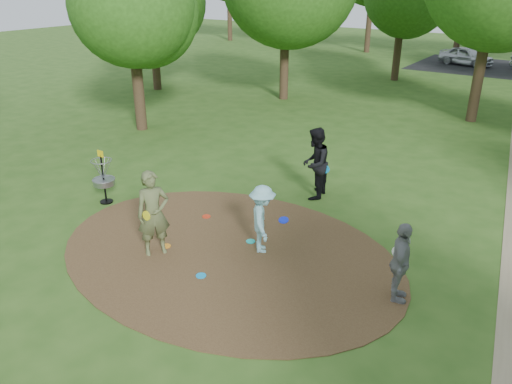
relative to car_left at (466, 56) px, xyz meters
The scene contains 12 objects.
ground 30.05m from the car_left, 86.60° to the right, with size 100.00×100.00×0.00m, color #2D5119.
dirt_clearing 30.05m from the car_left, 86.60° to the right, with size 8.40×8.40×0.02m, color #47301C.
player_observer_with_disc 30.91m from the car_left, 89.17° to the right, with size 0.81×0.88×2.01m.
player_throwing_with_disc 29.54m from the car_left, 85.33° to the right, with size 1.24×1.20×1.63m.
player_walking_with_disc 26.15m from the car_left, 85.74° to the right, with size 0.96×1.14×2.06m.
player_waiting_with_disc 30.07m from the car_left, 79.18° to the right, with size 0.68×1.06×1.68m.
disc_ground_cyan 29.35m from the car_left, 86.17° to the right, with size 0.22×0.22×0.02m, color #18C5BC.
disc_ground_blue 31.16m from the car_left, 86.43° to the right, with size 0.22×0.22×0.02m, color #0D97E0.
disc_ground_red 28.85m from the car_left, 89.55° to the right, with size 0.22×0.22×0.02m, color red.
car_left is the anchor object (origin of this frame).
disc_ground_orange 30.60m from the car_left, 89.17° to the right, with size 0.22×0.22×0.02m, color orange.
disc_golf_basket 29.81m from the car_left, 95.23° to the right, with size 0.63×0.63×1.54m.
Camera 1 is at (6.19, -7.89, 5.93)m, focal length 35.00 mm.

